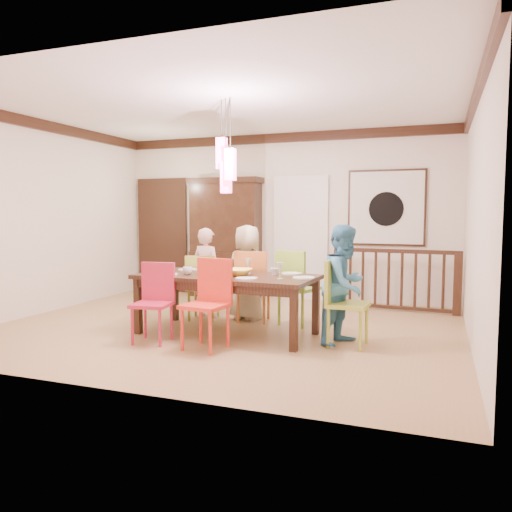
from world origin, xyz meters
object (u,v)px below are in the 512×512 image
(chair_end_right, at_px, (348,297))
(person_far_mid, at_px, (247,272))
(china_hutch, at_px, (226,237))
(person_far_left, at_px, (207,273))
(person_end_right, at_px, (345,285))
(dining_table, at_px, (227,281))
(chair_far_left, at_px, (204,282))
(balustrade, at_px, (395,279))

(chair_end_right, bearing_deg, person_far_mid, 62.44)
(person_far_mid, bearing_deg, chair_end_right, 153.79)
(china_hutch, relative_size, person_far_left, 1.64)
(china_hutch, relative_size, person_far_mid, 1.59)
(person_end_right, bearing_deg, dining_table, 112.37)
(person_far_left, bearing_deg, chair_end_right, 170.28)
(chair_end_right, relative_size, person_far_mid, 0.73)
(china_hutch, bearing_deg, person_far_mid, -57.76)
(china_hutch, bearing_deg, person_far_left, -74.90)
(dining_table, height_order, person_end_right, person_end_right)
(china_hutch, xyz_separation_m, person_far_left, (0.48, -1.78, -0.43))
(person_far_left, relative_size, person_end_right, 0.94)
(chair_far_left, relative_size, person_far_left, 0.71)
(chair_far_left, height_order, china_hutch, china_hutch)
(china_hutch, height_order, balustrade, china_hutch)
(balustrade, relative_size, person_far_mid, 1.43)
(balustrade, bearing_deg, chair_far_left, -144.03)
(china_hutch, relative_size, balustrade, 1.11)
(person_far_left, height_order, person_far_mid, person_far_mid)
(dining_table, height_order, balustrade, balustrade)
(chair_far_left, height_order, person_far_left, person_far_left)
(china_hutch, xyz_separation_m, balustrade, (3.01, -0.35, -0.58))
(chair_end_right, xyz_separation_m, china_hutch, (-2.69, 2.67, 0.51))
(dining_table, height_order, chair_far_left, chair_far_left)
(dining_table, distance_m, chair_end_right, 1.53)
(person_far_mid, bearing_deg, chair_far_left, 23.65)
(person_far_left, bearing_deg, china_hutch, -62.65)
(person_far_left, bearing_deg, chair_far_left, 110.99)
(chair_far_left, height_order, chair_end_right, chair_end_right)
(china_hutch, distance_m, person_far_mid, 2.09)
(chair_end_right, relative_size, balustrade, 0.51)
(chair_far_left, xyz_separation_m, person_far_mid, (0.59, 0.21, 0.14))
(chair_far_left, relative_size, chair_end_right, 0.94)
(chair_end_right, xyz_separation_m, person_far_left, (-2.21, 0.89, 0.09))
(dining_table, relative_size, person_far_left, 1.74)
(chair_far_left, bearing_deg, balustrade, -158.92)
(dining_table, xyz_separation_m, china_hutch, (-1.16, 2.62, 0.41))
(chair_far_left, bearing_deg, person_far_mid, -171.98)
(dining_table, distance_m, person_far_left, 1.08)
(chair_end_right, height_order, balustrade, chair_end_right)
(dining_table, bearing_deg, balustrade, 53.87)
(chair_end_right, height_order, person_end_right, person_end_right)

